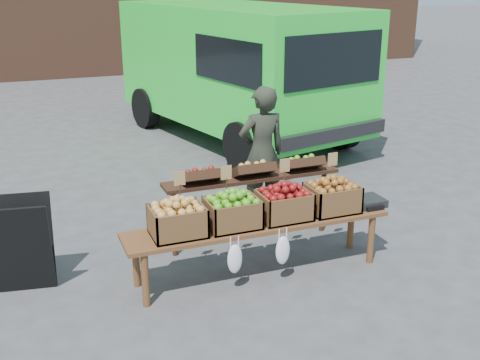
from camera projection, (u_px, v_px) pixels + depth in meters
name	position (u px, v px, depth m)	size (l,w,h in m)	color
ground	(212.00, 296.00, 5.72)	(80.00, 80.00, 0.00)	#4A4A4D
delivery_van	(237.00, 73.00, 10.77)	(2.42, 5.28, 2.36)	#21DC34
vendor	(262.00, 153.00, 7.31)	(0.60, 0.39, 1.65)	#282C21
chalkboard_sign	(19.00, 245.00, 5.68)	(0.62, 0.34, 0.94)	black
back_table	(252.00, 199.00, 6.68)	(2.10, 0.44, 1.04)	#321C12
display_bench	(258.00, 248.00, 6.04)	(2.70, 0.56, 0.57)	brown
crate_golden_apples	(178.00, 221.00, 5.62)	(0.50, 0.40, 0.28)	gold
crate_russet_pears	(232.00, 213.00, 5.81)	(0.50, 0.40, 0.28)	#398313
crate_red_apples	(284.00, 205.00, 6.00)	(0.50, 0.40, 0.28)	maroon
crate_green_apples	(332.00, 198.00, 6.19)	(0.50, 0.40, 0.28)	#A66628
weighing_scale	(367.00, 202.00, 6.37)	(0.34, 0.30, 0.08)	black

